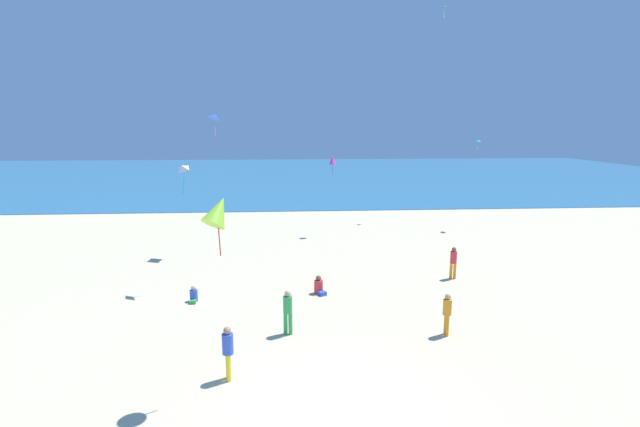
% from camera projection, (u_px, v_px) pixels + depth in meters
% --- Properties ---
extents(ground_plane, '(120.00, 120.00, 0.00)m').
position_uv_depth(ground_plane, '(313.00, 280.00, 22.11)').
color(ground_plane, beige).
extents(ocean_water, '(120.00, 60.00, 0.05)m').
position_uv_depth(ocean_water, '(295.00, 174.00, 69.07)').
color(ocean_water, teal).
rests_on(ocean_water, ground_plane).
extents(person_0, '(0.40, 0.40, 1.54)m').
position_uv_depth(person_0, '(453.00, 260.00, 22.23)').
color(person_0, orange).
rests_on(person_0, ground_plane).
extents(person_1, '(0.32, 0.32, 1.51)m').
position_uv_depth(person_1, '(447.00, 311.00, 16.22)').
color(person_1, orange).
rests_on(person_1, ground_plane).
extents(person_2, '(0.60, 0.72, 0.80)m').
position_uv_depth(person_2, '(319.00, 287.00, 20.34)').
color(person_2, red).
rests_on(person_2, ground_plane).
extents(person_3, '(0.40, 0.40, 1.60)m').
position_uv_depth(person_3, '(288.00, 309.00, 16.28)').
color(person_3, green).
rests_on(person_3, ground_plane).
extents(person_4, '(0.34, 0.34, 1.61)m').
position_uv_depth(person_4, '(228.00, 349.00, 13.35)').
color(person_4, yellow).
rests_on(person_4, ground_plane).
extents(person_5, '(0.32, 0.53, 0.67)m').
position_uv_depth(person_5, '(194.00, 296.00, 19.43)').
color(person_5, blue).
rests_on(person_5, ground_plane).
extents(kite_blue, '(0.93, 0.99, 1.33)m').
position_uv_depth(kite_blue, '(216.00, 117.00, 25.79)').
color(kite_blue, blue).
extents(kite_teal, '(0.44, 0.53, 0.82)m').
position_uv_depth(kite_teal, '(478.00, 141.00, 32.28)').
color(kite_teal, '#1EADAD').
extents(kite_green, '(0.38, 0.43, 0.91)m').
position_uv_depth(kite_green, '(444.00, 7.00, 35.32)').
color(kite_green, green).
extents(kite_magenta, '(0.58, 0.60, 1.18)m').
position_uv_depth(kite_magenta, '(332.00, 160.00, 30.49)').
color(kite_magenta, '#DB3DA8').
extents(kite_white, '(0.74, 0.74, 1.32)m').
position_uv_depth(kite_white, '(181.00, 168.00, 20.07)').
color(kite_white, white).
extents(kite_lime, '(1.09, 1.14, 1.68)m').
position_uv_depth(kite_lime, '(218.00, 211.00, 12.03)').
color(kite_lime, '#99DB33').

